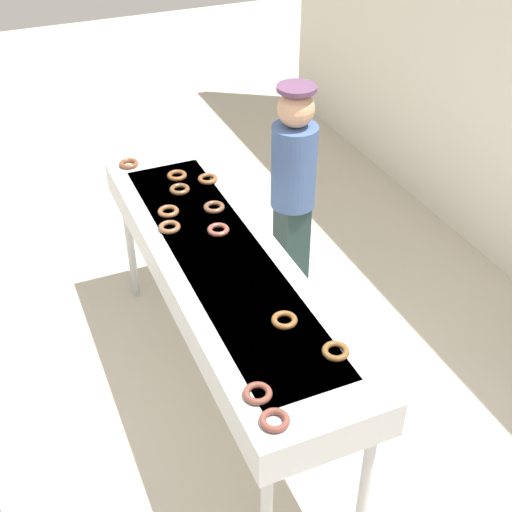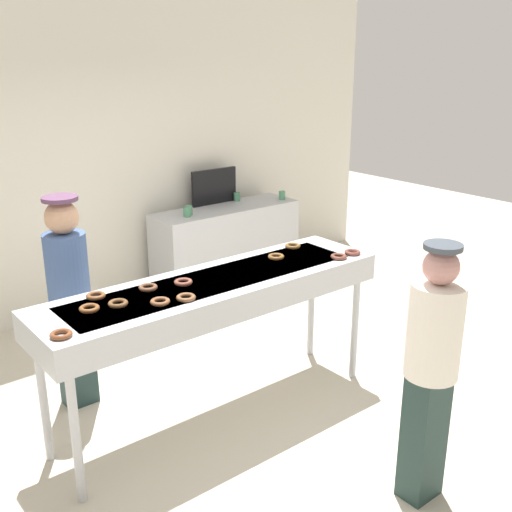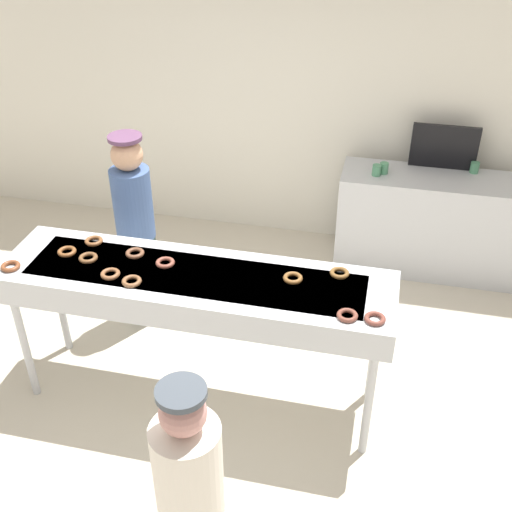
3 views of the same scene
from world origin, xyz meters
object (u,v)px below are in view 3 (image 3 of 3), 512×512
Objects in this scene: chocolate_donut_2 at (293,278)px; menu_display at (444,147)px; chocolate_donut_8 at (347,315)px; chocolate_donut_5 at (110,274)px; chocolate_donut_10 at (94,241)px; paper_cup_0 at (377,170)px; paper_cup_2 at (475,168)px; paper_cup_3 at (384,168)px; chocolate_donut_0 at (11,266)px; chocolate_donut_11 at (339,273)px; worker_baker at (135,222)px; customer_waiting at (191,504)px; chocolate_donut_6 at (132,281)px; prep_counter at (433,224)px; chocolate_donut_3 at (67,252)px; chocolate_donut_7 at (375,319)px; chocolate_donut_9 at (88,258)px; chocolate_donut_4 at (135,253)px; fryer_conveyor at (195,287)px; chocolate_donut_1 at (165,263)px.

menu_display reaches higher than chocolate_donut_2.
chocolate_donut_5 is at bearing 176.81° from chocolate_donut_8.
chocolate_donut_8 and chocolate_donut_10 have the same top height.
chocolate_donut_5 reaches higher than paper_cup_0.
paper_cup_0 and paper_cup_2 have the same top height.
chocolate_donut_8 is at bearing -92.34° from paper_cup_3.
chocolate_donut_5 is at bearing -126.25° from paper_cup_0.
chocolate_donut_11 is at bearing 10.80° from chocolate_donut_0.
customer_waiting is at bearing 101.95° from worker_baker.
chocolate_donut_6 is 3.29m from paper_cup_2.
chocolate_donut_8 reaches higher than prep_counter.
chocolate_donut_3 is 1.00× the size of chocolate_donut_7.
chocolate_donut_10 is 2.12m from customer_waiting.
paper_cup_3 is (1.84, 2.04, -0.10)m from chocolate_donut_9.
chocolate_donut_3 is 2.76m from paper_cup_0.
chocolate_donut_7 and chocolate_donut_9 have the same top height.
chocolate_donut_5 and chocolate_donut_11 have the same top height.
chocolate_donut_4 reaches higher than paper_cup_0.
fryer_conveyor is 1.56m from customer_waiting.
chocolate_donut_2 is 1.54m from chocolate_donut_3.
paper_cup_2 is (2.62, 1.44, 0.08)m from worker_baker.
chocolate_donut_9 is at bearing 154.19° from chocolate_donut_6.
chocolate_donut_11 reaches higher than paper_cup_0.
chocolate_donut_5 reaches higher than fryer_conveyor.
chocolate_donut_11 is 0.07× the size of prep_counter.
chocolate_donut_11 is 2.19m from menu_display.
prep_counter is at bearing 52.36° from fryer_conveyor.
chocolate_donut_4 reaches higher than prep_counter.
chocolate_donut_1 reaches higher than prep_counter.
chocolate_donut_5 is at bearing -166.71° from chocolate_donut_11.
chocolate_donut_6 is (0.16, -0.04, 0.00)m from chocolate_donut_5.
chocolate_donut_5 is 0.08× the size of customer_waiting.
worker_baker is at bearing 133.14° from fryer_conveyor.
chocolate_donut_7 is (1.16, -0.21, 0.12)m from fryer_conveyor.
fryer_conveyor is 20.51× the size of chocolate_donut_4.
chocolate_donut_5 reaches higher than paper_cup_2.
chocolate_donut_11 is (1.82, 0.16, 0.00)m from chocolate_donut_3.
chocolate_donut_10 is 1.28× the size of paper_cup_3.
paper_cup_2 is (0.84, 0.25, 0.00)m from paper_cup_0.
chocolate_donut_5 is at bearing 177.30° from chocolate_donut_7.
customer_waiting is 3.77m from prep_counter.
chocolate_donut_4 is 2.47m from paper_cup_3.
fryer_conveyor is at bearing -129.99° from paper_cup_2.
paper_cup_3 is (2.01, 2.00, -0.10)m from chocolate_donut_3.
paper_cup_0 is at bearing 53.75° from chocolate_donut_5.
chocolate_donut_2 reaches higher than paper_cup_3.
chocolate_donut_7 is 0.08× the size of customer_waiting.
chocolate_donut_3 is at bearing -135.10° from paper_cup_0.
chocolate_donut_3 is at bearing 177.13° from fryer_conveyor.
chocolate_donut_0 is at bearing -141.57° from paper_cup_2.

